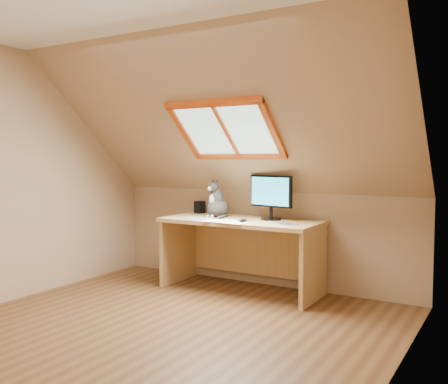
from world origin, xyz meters
The scene contains 10 objects.
ground centered at (0.00, 0.00, 0.00)m, with size 3.50×3.50×0.00m, color brown.
room_shell centered at (0.00, -0.09, 1.43)m, with size 3.52×3.52×2.41m.
desk centered at (-0.03, 1.45, 0.51)m, with size 1.62×0.71×0.74m.
monitor centered at (0.26, 1.48, 1.00)m, with size 0.48×0.20×0.45m.
cat centered at (-0.34, 1.43, 0.88)m, with size 0.29×0.32×0.41m.
desk_speaker centered at (-0.70, 1.63, 0.81)m, with size 0.09×0.09×0.13m, color black.
graphics_tablet centered at (-0.41, 1.16, 0.74)m, with size 0.26×0.18×0.01m, color #B2B2B7.
mouse centered at (0.11, 1.18, 0.76)m, with size 0.06×0.10×0.03m, color black.
papers centered at (-0.06, 1.12, 0.74)m, with size 0.35×0.30×0.01m.
cables centered at (0.42, 1.26, 0.74)m, with size 0.51×0.26×0.01m.
Camera 1 is at (2.38, -3.03, 1.37)m, focal length 40.00 mm.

